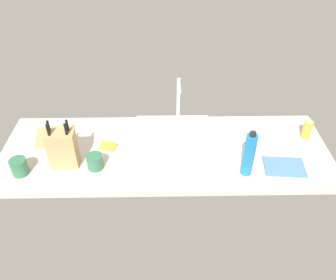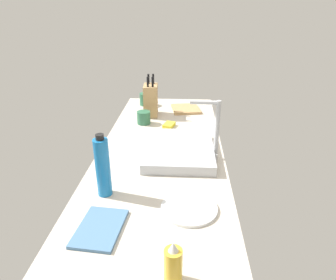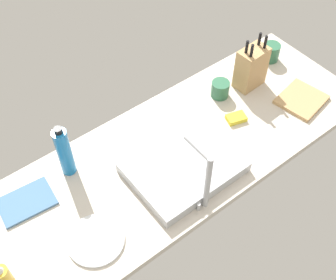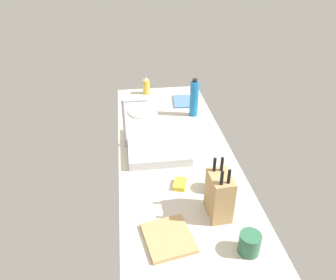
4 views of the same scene
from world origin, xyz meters
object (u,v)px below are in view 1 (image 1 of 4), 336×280
at_px(water_bottle, 249,154).
at_px(coffee_mug, 95,162).
at_px(faucet, 179,99).
at_px(ceramic_cup, 19,167).
at_px(dish_sponge, 108,146).
at_px(cutting_board, 55,136).
at_px(knife_block, 63,149).
at_px(soap_bottle, 307,129).
at_px(dinner_plate, 249,132).
at_px(sink_basin, 173,136).
at_px(dish_towel, 284,167).

bearing_deg(water_bottle, coffee_mug, 176.07).
relative_size(faucet, ceramic_cup, 3.31).
xyz_separation_m(ceramic_cup, dish_sponge, (0.44, 0.21, -0.03)).
distance_m(cutting_board, water_bottle, 1.16).
distance_m(cutting_board, ceramic_cup, 0.33).
relative_size(knife_block, soap_bottle, 1.99).
bearing_deg(soap_bottle, water_bottle, -144.24).
relative_size(soap_bottle, coffee_mug, 1.61).
distance_m(cutting_board, dinner_plate, 1.19).
height_order(faucet, soap_bottle, faucet).
xyz_separation_m(sink_basin, soap_bottle, (0.81, 0.00, 0.04)).
bearing_deg(coffee_mug, dinner_plate, 18.16).
height_order(water_bottle, dish_towel, water_bottle).
bearing_deg(dinner_plate, water_bottle, -103.88).
height_order(knife_block, water_bottle, knife_block).
bearing_deg(dinner_plate, faucet, 164.61).
relative_size(sink_basin, coffee_mug, 5.16).
height_order(dinner_plate, ceramic_cup, ceramic_cup).
relative_size(faucet, water_bottle, 1.13).
bearing_deg(dish_sponge, dinner_plate, 8.43).
distance_m(knife_block, coffee_mug, 0.18).
bearing_deg(sink_basin, faucet, 77.11).
relative_size(dish_towel, dish_sponge, 2.44).
relative_size(cutting_board, dish_towel, 0.98).
bearing_deg(dish_towel, faucet, 142.35).
height_order(faucet, ceramic_cup, faucet).
bearing_deg(cutting_board, sink_basin, -2.34).
bearing_deg(faucet, dish_sponge, -149.74).
bearing_deg(coffee_mug, dish_towel, -1.15).
distance_m(faucet, knife_block, 0.75).
bearing_deg(cutting_board, faucet, 10.45).
xyz_separation_m(cutting_board, dish_sponge, (0.34, -0.11, 0.00)).
bearing_deg(water_bottle, dish_sponge, 163.60).
xyz_separation_m(soap_bottle, coffee_mug, (-1.24, -0.25, -0.02)).
bearing_deg(sink_basin, dish_towel, -23.81).
xyz_separation_m(water_bottle, dinner_plate, (0.09, 0.35, -0.12)).
distance_m(sink_basin, soap_bottle, 0.81).
bearing_deg(dish_sponge, cutting_board, 162.71).
height_order(water_bottle, dinner_plate, water_bottle).
distance_m(water_bottle, dinner_plate, 0.38).
distance_m(faucet, cutting_board, 0.79).
height_order(soap_bottle, dinner_plate, soap_bottle).
bearing_deg(soap_bottle, dish_towel, -127.02).
bearing_deg(dish_sponge, dish_towel, -10.93).
xyz_separation_m(knife_block, dish_sponge, (0.22, 0.14, -0.10)).
bearing_deg(dish_sponge, ceramic_cup, -154.83).
bearing_deg(dinner_plate, coffee_mug, -161.84).
height_order(knife_block, coffee_mug, knife_block).
distance_m(sink_basin, ceramic_cup, 0.87).
distance_m(cutting_board, dish_towel, 1.36).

